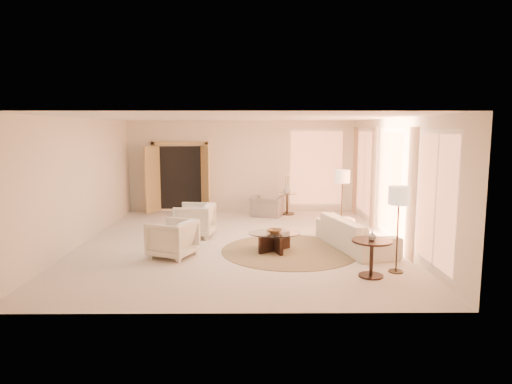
{
  "coord_description": "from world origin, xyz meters",
  "views": [
    {
      "loc": [
        0.31,
        -10.09,
        2.57
      ],
      "look_at": [
        0.4,
        0.4,
        1.1
      ],
      "focal_mm": 32.0,
      "sensor_mm": 36.0,
      "label": 1
    }
  ],
  "objects_px": {
    "accent_chair": "(267,203)",
    "end_table": "(372,252)",
    "armchair_left": "(195,219)",
    "floor_lamp_near": "(342,179)",
    "side_table": "(287,201)",
    "coffee_table": "(275,240)",
    "floor_lamp_far": "(399,200)",
    "side_vase": "(287,189)",
    "end_vase": "(372,236)",
    "bowl": "(275,231)",
    "armchair_right": "(172,237)",
    "sofa": "(355,233)"
  },
  "relations": [
    {
      "from": "sofa",
      "to": "floor_lamp_near",
      "type": "height_order",
      "value": "floor_lamp_near"
    },
    {
      "from": "coffee_table",
      "to": "end_vase",
      "type": "xyz_separation_m",
      "value": [
        1.6,
        -1.66,
        0.48
      ]
    },
    {
      "from": "sofa",
      "to": "armchair_left",
      "type": "distance_m",
      "value": 3.76
    },
    {
      "from": "floor_lamp_near",
      "to": "coffee_table",
      "type": "bearing_deg",
      "value": -132.32
    },
    {
      "from": "armchair_right",
      "to": "accent_chair",
      "type": "xyz_separation_m",
      "value": [
        2.04,
        4.26,
        -0.03
      ]
    },
    {
      "from": "coffee_table",
      "to": "end_vase",
      "type": "relative_size",
      "value": 8.66
    },
    {
      "from": "armchair_right",
      "to": "side_vase",
      "type": "height_order",
      "value": "side_vase"
    },
    {
      "from": "end_vase",
      "to": "armchair_left",
      "type": "bearing_deg",
      "value": 138.7
    },
    {
      "from": "sofa",
      "to": "accent_chair",
      "type": "xyz_separation_m",
      "value": [
        -1.78,
        3.64,
        0.05
      ]
    },
    {
      "from": "armchair_left",
      "to": "floor_lamp_near",
      "type": "relative_size",
      "value": 0.56
    },
    {
      "from": "side_table",
      "to": "coffee_table",
      "type": "bearing_deg",
      "value": -97.97
    },
    {
      "from": "end_table",
      "to": "side_table",
      "type": "xyz_separation_m",
      "value": [
        -1.02,
        5.83,
        -0.05
      ]
    },
    {
      "from": "bowl",
      "to": "floor_lamp_near",
      "type": "bearing_deg",
      "value": 47.68
    },
    {
      "from": "coffee_table",
      "to": "floor_lamp_far",
      "type": "distance_m",
      "value": 2.76
    },
    {
      "from": "floor_lamp_near",
      "to": "side_vase",
      "type": "xyz_separation_m",
      "value": [
        -1.2,
        2.21,
        -0.54
      ]
    },
    {
      "from": "accent_chair",
      "to": "end_table",
      "type": "distance_m",
      "value": 5.77
    },
    {
      "from": "floor_lamp_near",
      "to": "bowl",
      "type": "xyz_separation_m",
      "value": [
        -1.78,
        -1.96,
        -0.87
      ]
    },
    {
      "from": "floor_lamp_far",
      "to": "armchair_right",
      "type": "bearing_deg",
      "value": 166.28
    },
    {
      "from": "armchair_right",
      "to": "bowl",
      "type": "xyz_separation_m",
      "value": [
        2.07,
        0.38,
        0.02
      ]
    },
    {
      "from": "end_table",
      "to": "floor_lamp_near",
      "type": "xyz_separation_m",
      "value": [
        0.18,
        3.61,
        0.86
      ]
    },
    {
      "from": "armchair_right",
      "to": "coffee_table",
      "type": "relative_size",
      "value": 0.61
    },
    {
      "from": "end_table",
      "to": "floor_lamp_near",
      "type": "relative_size",
      "value": 0.45
    },
    {
      "from": "end_vase",
      "to": "floor_lamp_near",
      "type": "bearing_deg",
      "value": 87.14
    },
    {
      "from": "armchair_left",
      "to": "coffee_table",
      "type": "height_order",
      "value": "armchair_left"
    },
    {
      "from": "armchair_left",
      "to": "coffee_table",
      "type": "distance_m",
      "value": 2.3
    },
    {
      "from": "accent_chair",
      "to": "floor_lamp_far",
      "type": "distance_m",
      "value": 5.79
    },
    {
      "from": "end_table",
      "to": "bowl",
      "type": "relative_size",
      "value": 2.19
    },
    {
      "from": "side_table",
      "to": "armchair_right",
      "type": "bearing_deg",
      "value": -120.27
    },
    {
      "from": "armchair_right",
      "to": "accent_chair",
      "type": "bearing_deg",
      "value": 177.35
    },
    {
      "from": "armchair_left",
      "to": "side_vase",
      "type": "xyz_separation_m",
      "value": [
        2.42,
        2.8,
        0.33
      ]
    },
    {
      "from": "floor_lamp_far",
      "to": "coffee_table",
      "type": "bearing_deg",
      "value": 146.41
    },
    {
      "from": "armchair_left",
      "to": "end_vase",
      "type": "height_order",
      "value": "armchair_left"
    },
    {
      "from": "floor_lamp_near",
      "to": "armchair_left",
      "type": "bearing_deg",
      "value": -170.73
    },
    {
      "from": "sofa",
      "to": "armchair_right",
      "type": "bearing_deg",
      "value": 84.97
    },
    {
      "from": "floor_lamp_near",
      "to": "side_vase",
      "type": "height_order",
      "value": "floor_lamp_near"
    },
    {
      "from": "end_table",
      "to": "floor_lamp_near",
      "type": "distance_m",
      "value": 3.72
    },
    {
      "from": "accent_chair",
      "to": "end_table",
      "type": "relative_size",
      "value": 1.28
    },
    {
      "from": "armchair_right",
      "to": "end_vase",
      "type": "bearing_deg",
      "value": 93.87
    },
    {
      "from": "floor_lamp_far",
      "to": "end_vase",
      "type": "distance_m",
      "value": 0.83
    },
    {
      "from": "bowl",
      "to": "end_vase",
      "type": "relative_size",
      "value": 2.0
    },
    {
      "from": "sofa",
      "to": "coffee_table",
      "type": "height_order",
      "value": "sofa"
    },
    {
      "from": "floor_lamp_far",
      "to": "side_vase",
      "type": "relative_size",
      "value": 6.83
    },
    {
      "from": "accent_chair",
      "to": "sofa",
      "type": "bearing_deg",
      "value": 132.53
    },
    {
      "from": "accent_chair",
      "to": "end_table",
      "type": "bearing_deg",
      "value": 122.94
    },
    {
      "from": "armchair_left",
      "to": "coffee_table",
      "type": "bearing_deg",
      "value": 60.32
    },
    {
      "from": "side_table",
      "to": "side_vase",
      "type": "height_order",
      "value": "side_vase"
    },
    {
      "from": "end_vase",
      "to": "side_vase",
      "type": "distance_m",
      "value": 5.92
    },
    {
      "from": "sofa",
      "to": "end_vase",
      "type": "bearing_deg",
      "value": 161.34
    },
    {
      "from": "end_table",
      "to": "side_vase",
      "type": "distance_m",
      "value": 5.92
    },
    {
      "from": "side_table",
      "to": "side_vase",
      "type": "distance_m",
      "value": 0.37
    }
  ]
}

